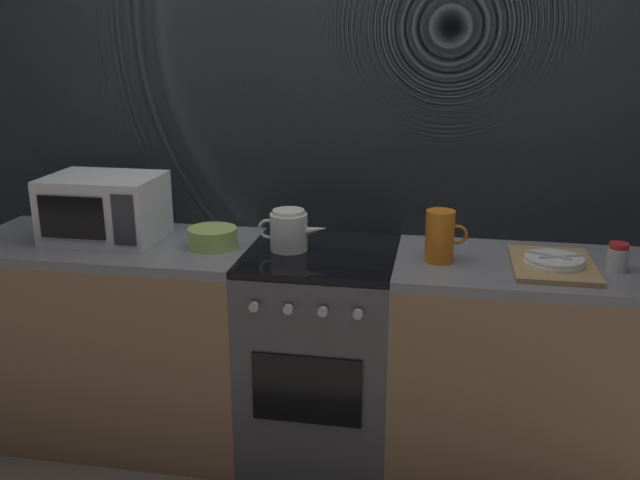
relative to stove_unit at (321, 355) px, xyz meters
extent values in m
plane|color=#6B6054|center=(0.00, 0.00, -0.45)|extent=(8.00, 8.00, 0.00)
cube|color=gray|center=(0.00, 0.33, 0.75)|extent=(3.60, 0.05, 2.40)
cube|color=#A8B2BC|center=(0.00, 0.30, 0.75)|extent=(3.58, 0.01, 2.39)
cube|color=#997251|center=(-0.90, 0.00, -0.02)|extent=(1.20, 0.60, 0.86)
cube|color=gray|center=(-0.90, 0.00, 0.43)|extent=(1.20, 0.60, 0.04)
cube|color=#4C4C51|center=(0.00, 0.00, -0.01)|extent=(0.60, 0.60, 0.87)
cube|color=black|center=(0.00, 0.00, 0.44)|extent=(0.59, 0.59, 0.03)
cube|color=black|center=(0.00, -0.30, 0.00)|extent=(0.42, 0.01, 0.28)
cylinder|color=#B7B7BC|center=(-0.19, -0.32, 0.33)|extent=(0.04, 0.02, 0.04)
cylinder|color=#B7B7BC|center=(-0.06, -0.32, 0.33)|extent=(0.04, 0.02, 0.04)
cylinder|color=#B7B7BC|center=(0.06, -0.32, 0.33)|extent=(0.04, 0.02, 0.04)
cylinder|color=#B7B7BC|center=(0.19, -0.32, 0.33)|extent=(0.04, 0.02, 0.04)
cube|color=#997251|center=(0.90, 0.00, -0.02)|extent=(1.20, 0.60, 0.86)
cube|color=gray|center=(0.90, 0.00, 0.43)|extent=(1.20, 0.60, 0.04)
cube|color=white|center=(-0.93, 0.03, 0.59)|extent=(0.46, 0.34, 0.27)
cube|color=black|center=(-0.98, -0.15, 0.59)|extent=(0.28, 0.01, 0.17)
cube|color=#333338|center=(-0.76, -0.15, 0.59)|extent=(0.09, 0.01, 0.21)
cylinder|color=white|center=(-0.13, 0.01, 0.53)|extent=(0.15, 0.15, 0.15)
cylinder|color=white|center=(-0.13, 0.01, 0.61)|extent=(0.13, 0.13, 0.02)
cone|color=white|center=(-0.02, 0.01, 0.54)|extent=(0.10, 0.04, 0.05)
torus|color=white|center=(-0.22, 0.01, 0.53)|extent=(0.08, 0.01, 0.08)
cylinder|color=#B7D166|center=(-0.45, -0.01, 0.49)|extent=(0.20, 0.20, 0.08)
cylinder|color=orange|center=(0.46, -0.03, 0.55)|extent=(0.11, 0.11, 0.20)
torus|color=orange|center=(0.53, -0.03, 0.56)|extent=(0.08, 0.01, 0.08)
cube|color=tan|center=(0.88, -0.03, 0.46)|extent=(0.30, 0.40, 0.02)
cylinder|color=white|center=(0.88, -0.05, 0.48)|extent=(0.22, 0.22, 0.01)
cylinder|color=white|center=(0.88, -0.05, 0.49)|extent=(0.21, 0.21, 0.01)
cylinder|color=silver|center=(0.90, -0.05, 0.50)|extent=(0.16, 0.07, 0.01)
cube|color=silver|center=(0.86, -0.04, 0.50)|extent=(0.16, 0.09, 0.00)
cylinder|color=silver|center=(1.11, -0.02, 0.49)|extent=(0.08, 0.08, 0.08)
cylinder|color=red|center=(1.11, -0.02, 0.55)|extent=(0.07, 0.07, 0.02)
camera|label=1|loc=(0.46, -2.60, 1.31)|focal=39.13mm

